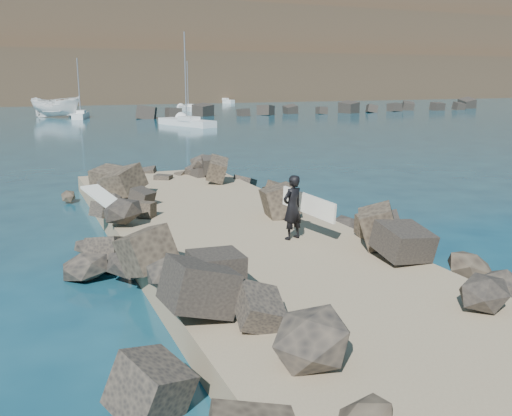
% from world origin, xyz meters
% --- Properties ---
extents(ground, '(800.00, 800.00, 0.00)m').
position_xyz_m(ground, '(0.00, 0.00, 0.00)').
color(ground, '#0F384C').
rests_on(ground, ground).
extents(jetty, '(6.00, 26.00, 0.60)m').
position_xyz_m(jetty, '(0.00, -2.00, 0.30)').
color(jetty, '#8C7759').
rests_on(jetty, ground).
extents(riprap_left, '(2.60, 22.00, 1.00)m').
position_xyz_m(riprap_left, '(-2.90, -1.50, 0.50)').
color(riprap_left, black).
rests_on(riprap_left, ground).
extents(riprap_right, '(2.60, 22.00, 1.00)m').
position_xyz_m(riprap_right, '(2.90, -1.50, 0.50)').
color(riprap_right, black).
rests_on(riprap_right, ground).
extents(breakwater_secondary, '(52.00, 4.00, 1.20)m').
position_xyz_m(breakwater_secondary, '(35.00, 55.00, 0.60)').
color(breakwater_secondary, black).
rests_on(breakwater_secondary, ground).
extents(headland, '(360.00, 140.00, 32.00)m').
position_xyz_m(headland, '(10.00, 160.00, 16.00)').
color(headland, '#2D4919').
rests_on(headland, ground).
extents(surfboard_resting, '(1.24, 2.32, 0.08)m').
position_xyz_m(surfboard_resting, '(-3.00, 3.14, 1.04)').
color(surfboard_resting, white).
rests_on(surfboard_resting, riprap_left).
extents(boat_imported, '(6.73, 6.02, 2.55)m').
position_xyz_m(boat_imported, '(-0.29, 59.44, 1.27)').
color(boat_imported, white).
rests_on(boat_imported, ground).
extents(surfer_with_board, '(1.04, 2.02, 1.65)m').
position_xyz_m(surfer_with_board, '(1.07, -1.00, 1.43)').
color(surfer_with_board, black).
rests_on(surfer_with_board, jetty).
extents(sailboat_c, '(4.08, 7.75, 9.13)m').
position_xyz_m(sailboat_c, '(10.64, 41.55, 0.35)').
color(sailboat_c, silver).
rests_on(sailboat_c, ground).
extents(sailboat_b, '(2.65, 5.87, 7.06)m').
position_xyz_m(sailboat_b, '(2.20, 56.94, 0.35)').
color(sailboat_b, silver).
rests_on(sailboat_b, ground).
extents(sailboat_f, '(2.88, 4.88, 6.09)m').
position_xyz_m(sailboat_f, '(32.24, 90.30, 0.35)').
color(sailboat_f, silver).
rests_on(sailboat_f, ground).
extents(sailboat_d, '(1.32, 5.87, 7.20)m').
position_xyz_m(sailboat_d, '(18.56, 67.81, 0.35)').
color(sailboat_d, silver).
rests_on(sailboat_d, ground).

